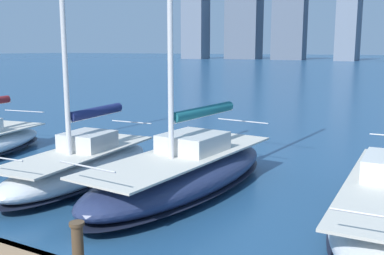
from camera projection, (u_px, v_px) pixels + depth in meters
name	position (u px, v px, depth m)	size (l,w,h in m)	color
sailboat_teal	(184.00, 171.00, 13.70)	(3.41, 8.78, 11.86)	navy
sailboat_navy	(81.00, 164.00, 14.68)	(2.89, 7.12, 10.30)	silver
mooring_post	(78.00, 246.00, 7.62)	(0.26, 0.26, 0.91)	#423323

